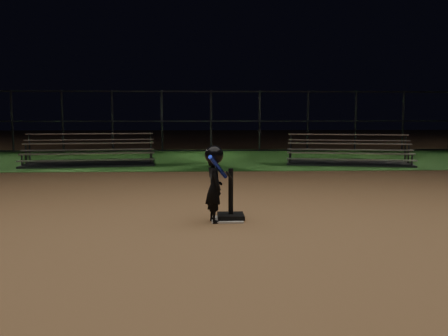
{
  "coord_description": "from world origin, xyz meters",
  "views": [
    {
      "loc": [
        -0.35,
        -6.85,
        1.52
      ],
      "look_at": [
        0.0,
        1.0,
        0.65
      ],
      "focal_mm": 38.75,
      "sensor_mm": 36.0,
      "label": 1
    }
  ],
  "objects_px": {
    "bleacher_left": "(90,158)",
    "bleacher_right": "(348,158)",
    "home_plate": "(227,219)",
    "child_batter": "(214,182)",
    "batting_tee": "(231,209)"
  },
  "relations": [
    {
      "from": "home_plate",
      "to": "child_batter",
      "type": "relative_size",
      "value": 0.41
    },
    {
      "from": "batting_tee",
      "to": "child_batter",
      "type": "bearing_deg",
      "value": -147.91
    },
    {
      "from": "batting_tee",
      "to": "bleacher_right",
      "type": "xyz_separation_m",
      "value": [
        4.09,
        7.78,
        0.03
      ]
    },
    {
      "from": "child_batter",
      "to": "bleacher_left",
      "type": "relative_size",
      "value": 0.27
    },
    {
      "from": "home_plate",
      "to": "child_batter",
      "type": "bearing_deg",
      "value": -148.4
    },
    {
      "from": "home_plate",
      "to": "bleacher_right",
      "type": "relative_size",
      "value": 0.11
    },
    {
      "from": "batting_tee",
      "to": "bleacher_left",
      "type": "bearing_deg",
      "value": 115.89
    },
    {
      "from": "home_plate",
      "to": "batting_tee",
      "type": "height_order",
      "value": "batting_tee"
    },
    {
      "from": "batting_tee",
      "to": "bleacher_left",
      "type": "height_order",
      "value": "bleacher_left"
    },
    {
      "from": "batting_tee",
      "to": "child_batter",
      "type": "xyz_separation_m",
      "value": [
        -0.24,
        -0.15,
        0.43
      ]
    },
    {
      "from": "bleacher_left",
      "to": "bleacher_right",
      "type": "height_order",
      "value": "bleacher_left"
    },
    {
      "from": "bleacher_left",
      "to": "bleacher_right",
      "type": "bearing_deg",
      "value": -8.56
    },
    {
      "from": "batting_tee",
      "to": "bleacher_right",
      "type": "bearing_deg",
      "value": 62.26
    },
    {
      "from": "home_plate",
      "to": "bleacher_left",
      "type": "distance_m",
      "value": 8.79
    },
    {
      "from": "home_plate",
      "to": "batting_tee",
      "type": "xyz_separation_m",
      "value": [
        0.06,
        0.04,
        0.14
      ]
    }
  ]
}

